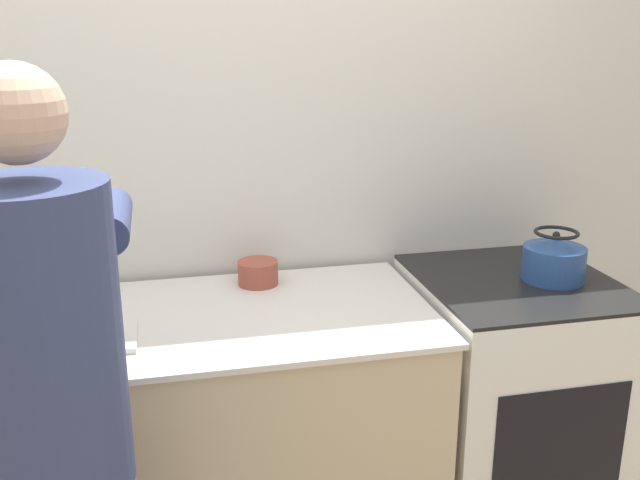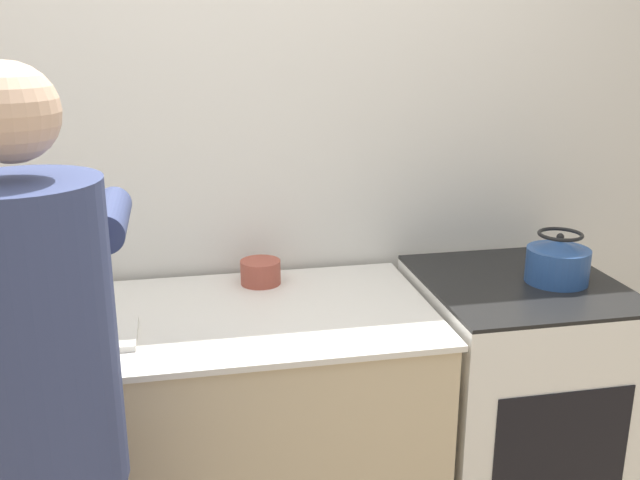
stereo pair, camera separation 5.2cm
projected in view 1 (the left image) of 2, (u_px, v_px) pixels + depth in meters
name	position (u px, v px, depth m)	size (l,w,h in m)	color
wall_back	(230.00, 157.00, 2.45)	(8.00, 0.05, 2.60)	silver
counter	(150.00, 452.00, 2.24)	(1.78, 0.72, 0.89)	#C6B28E
oven	(507.00, 404.00, 2.48)	(0.63, 0.68, 0.93)	silver
person	(55.00, 431.00, 1.51)	(0.36, 0.60, 1.68)	#151637
cutting_board	(76.00, 340.00, 1.97)	(0.33, 0.21, 0.02)	silver
knife	(76.00, 339.00, 1.95)	(0.18, 0.08, 0.01)	silver
kettle	(554.00, 259.00, 2.33)	(0.20, 0.20, 0.17)	#284C8C
bowl_prep	(258.00, 273.00, 2.41)	(0.14, 0.14, 0.08)	#9E4738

